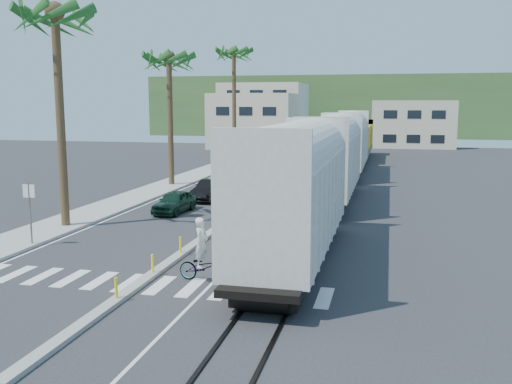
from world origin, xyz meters
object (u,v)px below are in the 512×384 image
cyclist (204,261)px  street_sign (30,205)px  car_second (211,190)px  car_lead (175,202)px

cyclist → street_sign: bearing=79.6°
car_second → car_lead: bearing=-94.2°
car_second → street_sign: bearing=-102.0°
car_lead → cyclist: size_ratio=1.67×
street_sign → car_second: size_ratio=0.69×
car_second → cyclist: bearing=-68.7°
car_lead → cyclist: bearing=-59.6°
street_sign → cyclist: size_ratio=1.24×
street_sign → cyclist: (9.42, -3.17, -1.20)m
street_sign → cyclist: 10.01m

